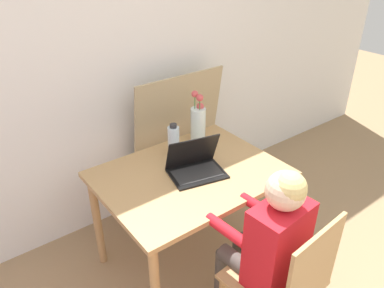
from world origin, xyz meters
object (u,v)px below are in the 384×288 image
chair_occupied (284,285)px  water_bottle (174,141)px  flower_vase (198,123)px  person_seated (269,239)px  laptop (195,165)px

chair_occupied → water_bottle: water_bottle is taller
flower_vase → chair_occupied: bearing=-104.6°
person_seated → laptop: person_seated is taller
water_bottle → laptop: bearing=-90.9°
laptop → water_bottle: water_bottle is taller
flower_vase → water_bottle: 0.25m
person_seated → water_bottle: size_ratio=4.81×
laptop → water_bottle: bearing=102.1°
flower_vase → person_seated: bearing=-106.9°
chair_occupied → water_bottle: 1.02m
person_seated → flower_vase: person_seated is taller
chair_occupied → water_bottle: size_ratio=3.93×
laptop → flower_vase: size_ratio=0.99×
laptop → person_seated: bearing=-80.0°
chair_occupied → laptop: size_ratio=2.46×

